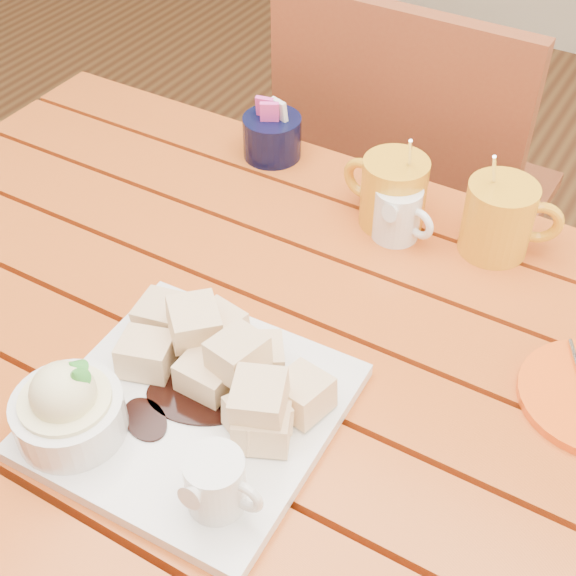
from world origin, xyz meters
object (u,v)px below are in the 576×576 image
Objects in this scene: chair_far at (408,196)px; table at (251,393)px; dessert_plate at (170,400)px; coffee_mug_right at (501,218)px; coffee_mug_left at (392,191)px.

table is at bearing 95.45° from chair_far.
coffee_mug_right is (0.20, 0.44, 0.02)m from dessert_plate.
coffee_mug_left is (0.05, 0.28, 0.16)m from table.
table is 8.00× the size of coffee_mug_right.
chair_far is (-0.06, 0.79, -0.26)m from dessert_plate.
table is 8.16× the size of coffee_mug_left.
dessert_plate is at bearing -134.60° from coffee_mug_right.
table is 0.33m from coffee_mug_left.
coffee_mug_left is (0.05, 0.43, 0.02)m from dessert_plate.
coffee_mug_right is (0.20, 0.30, 0.16)m from table.
chair_far is (-0.11, 0.36, -0.28)m from coffee_mug_left.
dessert_plate is at bearing -87.48° from coffee_mug_left.
chair_far is at bearing 95.04° from table.
dessert_plate is at bearing 94.55° from chair_far.
dessert_plate is 1.97× the size of coffee_mug_right.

